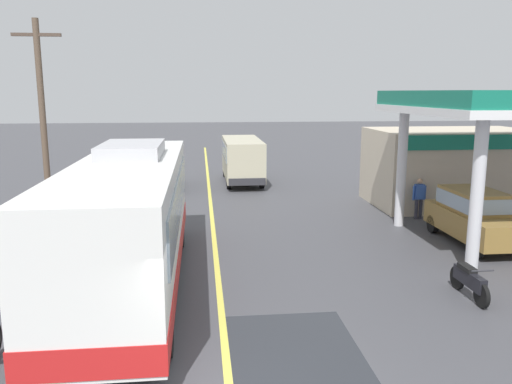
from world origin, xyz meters
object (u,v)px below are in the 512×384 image
car_at_pump (474,214)px  pedestrian_near_pump (419,196)px  motorcycle_parked_forecourt (469,281)px  car_trailing_behind_bus (161,169)px  coach_bus_main (130,222)px  minibus_opposing_lane (242,156)px

car_at_pump → pedestrian_near_pump: car_at_pump is taller
motorcycle_parked_forecourt → car_trailing_behind_bus: 18.19m
coach_bus_main → car_at_pump: size_ratio=2.63×
coach_bus_main → car_trailing_behind_bus: bearing=91.0°
pedestrian_near_pump → car_at_pump: bearing=-83.0°
coach_bus_main → car_trailing_behind_bus: (-0.25, 14.19, -0.71)m
car_at_pump → pedestrian_near_pump: bearing=97.0°
minibus_opposing_lane → coach_bus_main: bearing=-105.1°
coach_bus_main → car_at_pump: 11.35m
car_trailing_behind_bus → minibus_opposing_lane: bearing=17.1°
coach_bus_main → motorcycle_parked_forecourt: (8.45, -1.77, -1.28)m
car_at_pump → car_trailing_behind_bus: (-11.25, 11.47, 0.00)m
motorcycle_parked_forecourt → car_trailing_behind_bus: size_ratio=0.43×
minibus_opposing_lane → car_trailing_behind_bus: 4.68m
coach_bus_main → minibus_opposing_lane: bearing=74.9°
coach_bus_main → minibus_opposing_lane: size_ratio=1.80×
coach_bus_main → motorcycle_parked_forecourt: 8.72m
minibus_opposing_lane → pedestrian_near_pump: size_ratio=3.69×
motorcycle_parked_forecourt → pedestrian_near_pump: bearing=75.1°
motorcycle_parked_forecourt → pedestrian_near_pump: pedestrian_near_pump is taller
coach_bus_main → motorcycle_parked_forecourt: coach_bus_main is taller
motorcycle_parked_forecourt → minibus_opposing_lane: bearing=103.8°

